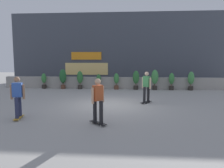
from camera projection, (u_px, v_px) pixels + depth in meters
ground_plane at (110, 104)px, 11.52m from camera, size 48.00×48.00×0.00m
planter_wall at (117, 83)px, 17.41m from camera, size 18.00×0.40×0.90m
building_backdrop at (119, 49)px, 21.03m from camera, size 20.00×2.08×6.50m
potted_plant_0 at (44, 80)px, 17.39m from camera, size 0.37×0.37×1.20m
potted_plant_1 at (63, 77)px, 17.24m from camera, size 0.53×0.53×1.54m
potted_plant_2 at (80, 79)px, 17.14m from camera, size 0.47×0.47×1.40m
potted_plant_3 at (99, 81)px, 17.05m from camera, size 0.36×0.36×1.17m
potted_plant_4 at (116, 81)px, 16.93m from camera, size 0.39×0.39×1.25m
potted_plant_5 at (136, 79)px, 16.79m from camera, size 0.49×0.49×1.45m
potted_plant_6 at (155, 78)px, 16.68m from camera, size 0.53×0.53×1.53m
potted_plant_7 at (172, 81)px, 16.60m from camera, size 0.41×0.41×1.29m
potted_plant_8 at (191, 80)px, 16.47m from camera, size 0.46×0.46×1.40m
skater_mid_plaza at (18, 96)px, 8.68m from camera, size 0.55×0.82×1.70m
skater_far_right at (98, 99)px, 7.96m from camera, size 0.72×0.69×1.70m
skater_far_left at (147, 86)px, 11.74m from camera, size 0.66×0.74×1.70m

